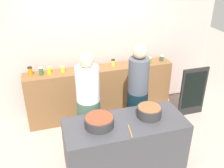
% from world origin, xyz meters
% --- Properties ---
extents(ground, '(12.00, 12.00, 0.00)m').
position_xyz_m(ground, '(0.00, 0.00, 0.00)').
color(ground, '#A59387').
extents(storefront_wall, '(4.80, 0.12, 3.00)m').
position_xyz_m(storefront_wall, '(0.00, 1.45, 1.50)').
color(storefront_wall, '#B79E95').
rests_on(storefront_wall, ground).
extents(display_shelf, '(2.70, 0.36, 1.00)m').
position_xyz_m(display_shelf, '(0.00, 1.10, 0.50)').
color(display_shelf, brown).
rests_on(display_shelf, ground).
extents(prep_table, '(1.70, 0.70, 0.78)m').
position_xyz_m(prep_table, '(0.00, -0.30, 0.39)').
color(prep_table, '#38373C').
rests_on(prep_table, ground).
extents(preserve_jar_0, '(0.08, 0.08, 0.15)m').
position_xyz_m(preserve_jar_0, '(-1.19, 1.15, 1.07)').
color(preserve_jar_0, orange).
rests_on(preserve_jar_0, display_shelf).
extents(preserve_jar_1, '(0.07, 0.07, 0.14)m').
position_xyz_m(preserve_jar_1, '(-1.02, 1.11, 1.07)').
color(preserve_jar_1, '#306029').
rests_on(preserve_jar_1, display_shelf).
extents(preserve_jar_2, '(0.08, 0.08, 0.12)m').
position_xyz_m(preserve_jar_2, '(-0.89, 1.12, 1.06)').
color(preserve_jar_2, yellow).
rests_on(preserve_jar_2, display_shelf).
extents(preserve_jar_3, '(0.08, 0.08, 0.10)m').
position_xyz_m(preserve_jar_3, '(-0.66, 1.13, 1.05)').
color(preserve_jar_3, gold).
rests_on(preserve_jar_3, display_shelf).
extents(preserve_jar_4, '(0.08, 0.08, 0.11)m').
position_xyz_m(preserve_jar_4, '(-0.37, 1.04, 1.05)').
color(preserve_jar_4, '#AB2C22').
rests_on(preserve_jar_4, display_shelf).
extents(preserve_jar_5, '(0.07, 0.07, 0.10)m').
position_xyz_m(preserve_jar_5, '(-0.26, 1.04, 1.05)').
color(preserve_jar_5, orange).
rests_on(preserve_jar_5, display_shelf).
extents(preserve_jar_6, '(0.07, 0.07, 0.12)m').
position_xyz_m(preserve_jar_6, '(0.25, 1.12, 1.06)').
color(preserve_jar_6, yellow).
rests_on(preserve_jar_6, display_shelf).
extents(preserve_jar_7, '(0.07, 0.07, 0.13)m').
position_xyz_m(preserve_jar_7, '(0.76, 1.08, 1.07)').
color(preserve_jar_7, '#944114').
rests_on(preserve_jar_7, display_shelf).
extents(preserve_jar_8, '(0.08, 0.08, 0.12)m').
position_xyz_m(preserve_jar_8, '(0.94, 1.04, 1.06)').
color(preserve_jar_8, '#5E8B21').
rests_on(preserve_jar_8, display_shelf).
extents(preserve_jar_9, '(0.07, 0.07, 0.11)m').
position_xyz_m(preserve_jar_9, '(1.20, 1.08, 1.05)').
color(preserve_jar_9, '#384A36').
rests_on(preserve_jar_9, display_shelf).
extents(cooking_pot_left, '(0.40, 0.40, 0.14)m').
position_xyz_m(cooking_pot_left, '(-0.36, -0.27, 0.85)').
color(cooking_pot_left, '#2D2D2D').
rests_on(cooking_pot_left, prep_table).
extents(cooking_pot_center, '(0.35, 0.35, 0.15)m').
position_xyz_m(cooking_pot_center, '(0.37, -0.26, 0.86)').
color(cooking_pot_center, '#2D2D2D').
rests_on(cooking_pot_center, prep_table).
extents(wooden_spoon, '(0.06, 0.25, 0.02)m').
position_xyz_m(wooden_spoon, '(-0.01, -0.51, 0.79)').
color(wooden_spoon, '#9E703D').
rests_on(wooden_spoon, prep_table).
extents(cook_with_tongs, '(0.36, 0.36, 1.62)m').
position_xyz_m(cook_with_tongs, '(-0.39, 0.29, 0.73)').
color(cook_with_tongs, '#415B4A').
rests_on(cook_with_tongs, ground).
extents(cook_in_cap, '(0.33, 0.33, 1.68)m').
position_xyz_m(cook_in_cap, '(0.39, 0.25, 0.77)').
color(cook_in_cap, black).
rests_on(cook_in_cap, ground).
extents(chalkboard_sign, '(0.52, 0.05, 0.98)m').
position_xyz_m(chalkboard_sign, '(1.68, 0.62, 0.50)').
color(chalkboard_sign, black).
rests_on(chalkboard_sign, ground).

